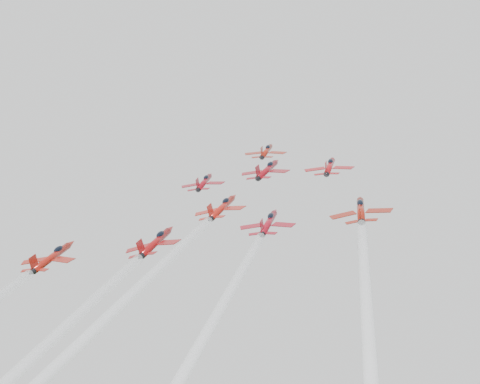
% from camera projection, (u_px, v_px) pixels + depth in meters
% --- Properties ---
extents(jet_lead, '(9.41, 11.39, 9.19)m').
position_uv_depth(jet_lead, '(266.00, 151.00, 147.52)').
color(jet_lead, maroon).
extents(jet_row2_left, '(8.91, 10.79, 8.71)m').
position_uv_depth(jet_row2_left, '(204.00, 182.00, 132.39)').
color(jet_row2_left, maroon).
extents(jet_row2_center, '(9.96, 12.06, 9.73)m').
position_uv_depth(jet_row2_center, '(267.00, 169.00, 130.99)').
color(jet_row2_center, maroon).
extents(jet_row2_right, '(9.16, 11.09, 8.95)m').
position_uv_depth(jet_row2_right, '(330.00, 166.00, 122.93)').
color(jet_row2_right, '#A60F15').
extents(jet_center, '(9.29, 79.70, 64.40)m').
position_uv_depth(jet_center, '(99.00, 347.00, 71.11)').
color(jet_center, '#AF1910').
extents(jet_rear_right, '(8.44, 72.38, 58.49)m').
position_uv_depth(jet_rear_right, '(168.00, 379.00, 61.65)').
color(jet_rear_right, maroon).
extents(jet_rear_farright, '(8.96, 76.90, 62.14)m').
position_uv_depth(jet_rear_farright, '(309.00, 384.00, 55.76)').
color(jet_rear_farright, maroon).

